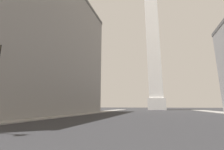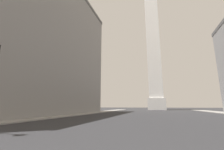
{
  "view_description": "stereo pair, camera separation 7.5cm",
  "coord_description": "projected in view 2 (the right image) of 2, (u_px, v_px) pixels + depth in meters",
  "views": [
    {
      "loc": [
        0.14,
        -0.11,
        1.87
      ],
      "look_at": [
        -18.53,
        62.92,
        15.55
      ],
      "focal_mm": 24.0,
      "sensor_mm": 36.0,
      "label": 1
    },
    {
      "loc": [
        0.21,
        -0.09,
        1.87
      ],
      "look_at": [
        -18.53,
        62.92,
        15.55
      ],
      "focal_mm": 24.0,
      "sensor_mm": 36.0,
      "label": 2
    }
  ],
  "objects": [
    {
      "name": "sidewalk_left",
      "position": [
        72.0,
        115.0,
        32.2
      ],
      "size": [
        5.0,
        97.74,
        0.15
      ],
      "primitive_type": "cube",
      "color": "gray",
      "rests_on": "ground_plane"
    },
    {
      "name": "building_left",
      "position": [
        12.0,
        45.0,
        35.35
      ],
      "size": [
        28.68,
        44.3,
        32.22
      ],
      "color": "gray",
      "rests_on": "ground_plane"
    },
    {
      "name": "obelisk",
      "position": [
        153.0,
        41.0,
        83.87
      ],
      "size": [
        8.7,
        8.7,
        78.25
      ],
      "color": "silver",
      "rests_on": "ground_plane"
    }
  ]
}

